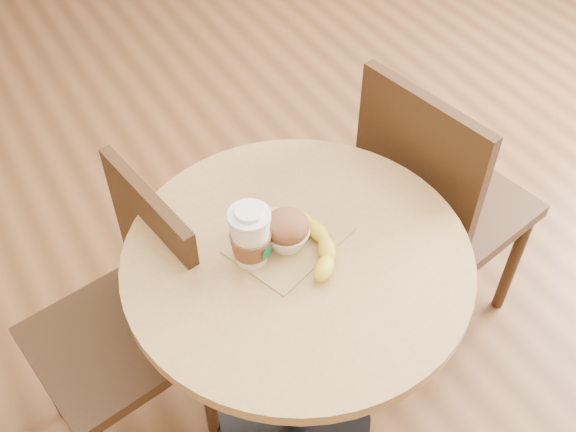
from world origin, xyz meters
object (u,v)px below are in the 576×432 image
(chair_right, at_px, (435,203))
(banana, at_px, (296,239))
(chair_left, at_px, (130,319))
(coffee_cup, at_px, (250,238))
(cafe_table, at_px, (297,309))
(muffin, at_px, (287,231))

(chair_right, height_order, banana, chair_right)
(chair_left, distance_m, coffee_cup, 0.47)
(cafe_table, height_order, muffin, muffin)
(coffee_cup, relative_size, banana, 0.55)
(chair_right, bearing_deg, coffee_cup, 89.11)
(chair_right, bearing_deg, cafe_table, 94.42)
(chair_right, distance_m, banana, 0.60)
(chair_right, bearing_deg, muffin, 90.92)
(cafe_table, relative_size, muffin, 7.64)
(chair_left, xyz_separation_m, chair_right, (0.87, -0.10, 0.04))
(chair_right, bearing_deg, banana, 92.55)
(cafe_table, bearing_deg, muffin, 102.03)
(chair_left, distance_m, muffin, 0.51)
(muffin, bearing_deg, banana, -38.19)
(chair_right, distance_m, muffin, 0.62)
(chair_right, xyz_separation_m, banana, (-0.52, -0.12, 0.26))
(banana, bearing_deg, chair_left, 136.30)
(coffee_cup, distance_m, banana, 0.11)
(chair_right, relative_size, muffin, 9.41)
(cafe_table, xyz_separation_m, banana, (0.01, 0.02, 0.22))
(cafe_table, bearing_deg, banana, 66.39)
(chair_left, bearing_deg, banana, 49.57)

